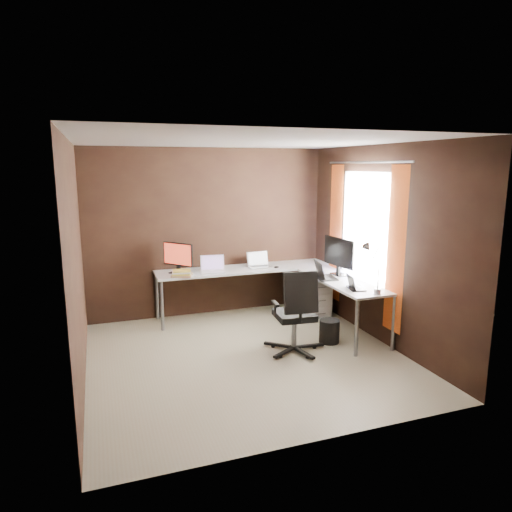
% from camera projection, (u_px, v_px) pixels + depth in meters
% --- Properties ---
extents(room, '(3.60, 3.60, 2.50)m').
position_uv_depth(room, '(272.00, 249.00, 5.35)').
color(room, tan).
rests_on(room, ground).
extents(desk, '(2.65, 2.25, 0.73)m').
position_uv_depth(desk, '(279.00, 276.00, 6.53)').
color(desk, silver).
rests_on(desk, ground).
extents(drawer_pedestal, '(0.42, 0.50, 0.60)m').
position_uv_depth(drawer_pedestal, '(312.00, 296.00, 6.90)').
color(drawer_pedestal, silver).
rests_on(drawer_pedestal, ground).
extents(monitor_left, '(0.35, 0.40, 0.44)m').
position_uv_depth(monitor_left, '(178.00, 256.00, 6.45)').
color(monitor_left, black).
rests_on(monitor_left, desk).
extents(monitor_right, '(0.19, 0.65, 0.53)m').
position_uv_depth(monitor_right, '(339.00, 254.00, 6.33)').
color(monitor_right, black).
rests_on(monitor_right, desk).
extents(laptop_white, '(0.37, 0.29, 0.23)m').
position_uv_depth(laptop_white, '(213.00, 268.00, 6.59)').
color(laptop_white, silver).
rests_on(laptop_white, desk).
extents(laptop_silver, '(0.34, 0.25, 0.22)m').
position_uv_depth(laptop_silver, '(259.00, 264.00, 6.90)').
color(laptop_silver, silver).
rests_on(laptop_silver, desk).
extents(laptop_black_big, '(0.31, 0.39, 0.23)m').
position_uv_depth(laptop_black_big, '(324.00, 275.00, 6.19)').
color(laptop_black_big, black).
rests_on(laptop_black_big, desk).
extents(laptop_black_small, '(0.24, 0.29, 0.18)m').
position_uv_depth(laptop_black_small, '(354.00, 286.00, 5.66)').
color(laptop_black_small, black).
rests_on(laptop_black_small, desk).
extents(book_stack, '(0.33, 0.29, 0.09)m').
position_uv_depth(book_stack, '(182.00, 273.00, 6.31)').
color(book_stack, '#9E7755').
rests_on(book_stack, desk).
extents(mouse_left, '(0.10, 0.07, 0.03)m').
position_uv_depth(mouse_left, '(189.00, 274.00, 6.35)').
color(mouse_left, black).
rests_on(mouse_left, desk).
extents(mouse_corner, '(0.09, 0.07, 0.03)m').
position_uv_depth(mouse_corner, '(276.00, 267.00, 6.82)').
color(mouse_corner, black).
rests_on(mouse_corner, desk).
extents(desk_lamp, '(0.19, 0.23, 0.61)m').
position_uv_depth(desk_lamp, '(371.00, 262.00, 5.43)').
color(desk_lamp, slate).
rests_on(desk_lamp, desk).
extents(office_chair, '(0.58, 0.58, 1.04)m').
position_uv_depth(office_chair, '(295.00, 328.00, 5.52)').
color(office_chair, black).
rests_on(office_chair, ground).
extents(wastebasket, '(0.28, 0.28, 0.30)m').
position_uv_depth(wastebasket, '(329.00, 331.00, 5.85)').
color(wastebasket, black).
rests_on(wastebasket, ground).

